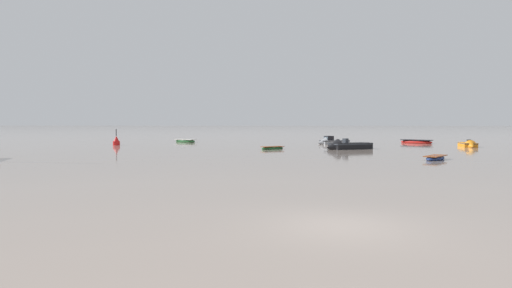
# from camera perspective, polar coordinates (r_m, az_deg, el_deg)

# --- Properties ---
(ground_plane) EXTENTS (800.00, 800.00, 0.00)m
(ground_plane) POSITION_cam_1_polar(r_m,az_deg,el_deg) (13.27, 11.02, -10.35)
(ground_plane) COLOR gray
(rowboat_moored_1) EXTENTS (2.70, 3.18, 0.50)m
(rowboat_moored_1) POSITION_cam_1_polar(r_m,az_deg,el_deg) (38.28, 22.26, -1.71)
(rowboat_moored_1) COLOR navy
(rowboat_moored_1) RESTS_ON ground
(rowboat_moored_3) EXTENTS (4.03, 3.19, 0.62)m
(rowboat_moored_3) POSITION_cam_1_polar(r_m,az_deg,el_deg) (68.40, -9.17, 0.39)
(rowboat_moored_3) COLOR #23602D
(rowboat_moored_3) RESTS_ON ground
(motorboat_moored_1) EXTENTS (2.07, 4.42, 1.46)m
(motorboat_moored_1) POSITION_cam_1_polar(r_m,az_deg,el_deg) (59.62, 25.91, -0.17)
(motorboat_moored_1) COLOR orange
(motorboat_moored_1) RESTS_ON ground
(motorboat_moored_2) EXTENTS (4.79, 3.24, 1.73)m
(motorboat_moored_2) POSITION_cam_1_polar(r_m,az_deg,el_deg) (61.69, 9.61, 0.22)
(motorboat_moored_2) COLOR gray
(motorboat_moored_2) RESTS_ON ground
(rowboat_moored_5) EXTENTS (2.90, 2.49, 0.45)m
(rowboat_moored_5) POSITION_cam_1_polar(r_m,az_deg,el_deg) (49.54, 2.15, -0.53)
(rowboat_moored_5) COLOR #23602D
(rowboat_moored_5) RESTS_ON ground
(rowboat_moored_6) EXTENTS (4.58, 4.11, 0.73)m
(rowboat_moored_6) POSITION_cam_1_polar(r_m,az_deg,el_deg) (67.66, 20.10, 0.26)
(rowboat_moored_6) COLOR red
(rowboat_moored_6) RESTS_ON ground
(motorboat_moored_5) EXTENTS (5.82, 4.31, 1.91)m
(motorboat_moored_5) POSITION_cam_1_polar(r_m,az_deg,el_deg) (50.55, 11.41, -0.36)
(motorboat_moored_5) COLOR black
(motorboat_moored_5) RESTS_ON ground
(channel_buoy) EXTENTS (0.90, 0.90, 2.30)m
(channel_buoy) POSITION_cam_1_polar(r_m,az_deg,el_deg) (60.99, -17.68, 0.28)
(channel_buoy) COLOR red
(channel_buoy) RESTS_ON ground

